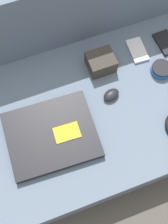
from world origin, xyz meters
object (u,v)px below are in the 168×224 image
object	(u,v)px
laptop	(51,135)
camera_pouch	(101,62)
computer_mouse	(111,95)
phone_silver	(137,50)
speaker_puck	(161,69)
phone_black	(166,43)

from	to	relation	value
laptop	camera_pouch	size ratio (longest dim) A/B	3.20
laptop	computer_mouse	size ratio (longest dim) A/B	4.37
camera_pouch	laptop	bearing A→B (deg)	-142.72
laptop	phone_silver	world-z (taller)	laptop
phone_silver	camera_pouch	world-z (taller)	camera_pouch
laptop	speaker_puck	bearing A→B (deg)	14.99
computer_mouse	camera_pouch	world-z (taller)	camera_pouch
phone_silver	phone_black	bearing A→B (deg)	-0.45
phone_silver	speaker_puck	bearing A→B (deg)	-64.56
laptop	phone_silver	distance (m)	0.49
laptop	phone_black	bearing A→B (deg)	23.75
camera_pouch	phone_black	bearing A→B (deg)	1.48
speaker_puck	computer_mouse	bearing A→B (deg)	-171.62
computer_mouse	phone_silver	world-z (taller)	computer_mouse
phone_black	phone_silver	bearing A→B (deg)	173.91
speaker_puck	laptop	bearing A→B (deg)	-167.83
computer_mouse	camera_pouch	distance (m)	0.14
speaker_puck	phone_black	size ratio (longest dim) A/B	0.72
phone_silver	computer_mouse	bearing A→B (deg)	-136.17
laptop	phone_black	size ratio (longest dim) A/B	2.94
laptop	speaker_puck	size ratio (longest dim) A/B	4.09
speaker_puck	phone_black	xyz separation A→B (m)	(0.07, 0.11, -0.01)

